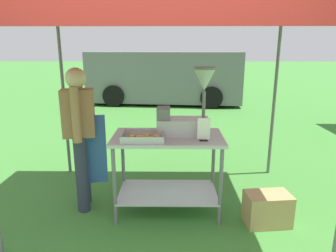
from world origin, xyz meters
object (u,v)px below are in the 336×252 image
donut_cart (168,158)px  van_grey (166,77)px  donut_tray (144,138)px  vendor (80,132)px  donut_fryer (187,112)px  stall_canopy (168,12)px  supply_crate (267,209)px  menu_sign (204,131)px

donut_cart → van_grey: bearing=91.3°
donut_tray → vendor: vendor is taller
donut_tray → donut_fryer: donut_fryer is taller
stall_canopy → van_grey: size_ratio=0.62×
stall_canopy → donut_tray: bearing=-135.5°
vendor → donut_fryer: bearing=-1.6°
donut_fryer → supply_crate: 1.32m
vendor → van_grey: (0.81, 7.04, -0.03)m
stall_canopy → vendor: size_ratio=1.97×
van_grey → supply_crate: bearing=-80.7°
vendor → supply_crate: size_ratio=3.31×
donut_tray → vendor: bearing=162.4°
stall_canopy → menu_sign: 1.25m
donut_cart → donut_tray: bearing=-149.9°
stall_canopy → van_grey: bearing=91.3°
supply_crate → donut_cart: bearing=165.9°
menu_sign → supply_crate: menu_sign is taller
donut_cart → donut_fryer: 0.54m
supply_crate → donut_tray: bearing=174.7°
donut_cart → donut_fryer: (0.21, 0.06, 0.50)m
menu_sign → stall_canopy: bearing=143.4°
donut_cart → vendor: (-0.97, 0.09, 0.27)m
donut_tray → donut_fryer: (0.45, 0.20, 0.23)m
stall_canopy → donut_fryer: (0.21, -0.04, -1.02)m
vendor → supply_crate: bearing=-9.8°
donut_tray → menu_sign: menu_sign is taller
menu_sign → supply_crate: size_ratio=0.49×
stall_canopy → donut_fryer: stall_canopy is taller
donut_cart → donut_tray: donut_tray is taller
menu_sign → van_grey: bearing=94.1°
supply_crate → van_grey: van_grey is taller
donut_fryer → supply_crate: bearing=-20.8°
donut_tray → menu_sign: (0.61, -0.03, 0.08)m
donut_fryer → van_grey: van_grey is taller
donut_cart → stall_canopy: bearing=90.0°
donut_cart → supply_crate: 1.18m
donut_cart → donut_tray: (-0.25, -0.14, 0.27)m
donut_fryer → vendor: 1.20m
donut_cart → van_grey: 7.13m
stall_canopy → donut_tray: stall_canopy is taller
stall_canopy → donut_fryer: 1.04m
vendor → stall_canopy: bearing=0.6°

